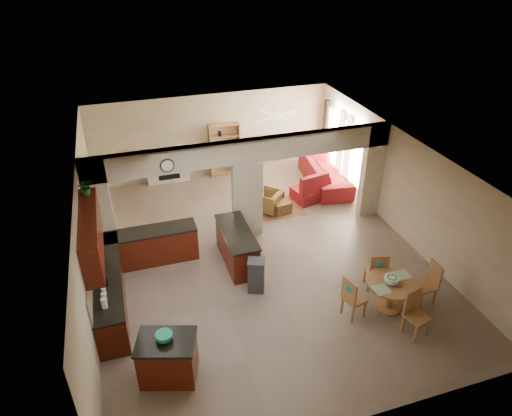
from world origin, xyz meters
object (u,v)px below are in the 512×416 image
object	(u,v)px
sofa	(325,173)
armchair	(269,201)
kitchen_island	(168,358)
dining_table	(390,291)

from	to	relation	value
sofa	armchair	bearing A→B (deg)	121.13
kitchen_island	dining_table	xyz separation A→B (m)	(4.86, 0.35, 0.03)
sofa	armchair	distance (m)	2.56
dining_table	armchair	size ratio (longest dim) A/B	1.52
kitchen_island	sofa	xyz separation A→B (m)	(6.05, 6.19, -0.06)
dining_table	kitchen_island	bearing A→B (deg)	-175.84
kitchen_island	armchair	bearing A→B (deg)	71.51
armchair	kitchen_island	bearing A→B (deg)	11.47
kitchen_island	armchair	xyz separation A→B (m)	(3.72, 5.14, -0.13)
kitchen_island	armchair	size ratio (longest dim) A/B	1.72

